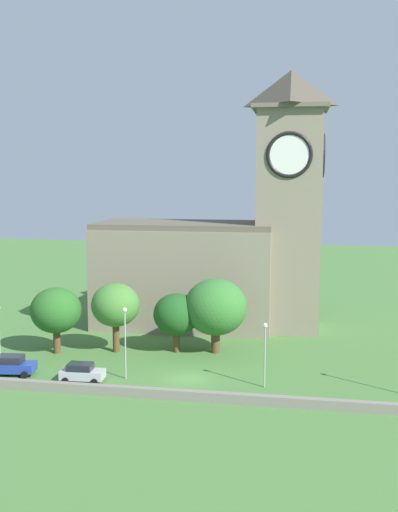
# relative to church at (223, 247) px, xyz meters

# --- Properties ---
(ground_plane) EXTENTS (200.00, 200.00, 0.00)m
(ground_plane) POSITION_rel_church_xyz_m (-0.26, -6.24, -10.22)
(ground_plane) COLOR #477538
(church) EXTENTS (29.06, 11.87, 31.88)m
(church) POSITION_rel_church_xyz_m (0.00, 0.00, 0.00)
(church) COLOR gray
(church) RESTS_ON ground
(quay_barrier) EXTENTS (59.06, 0.70, 0.88)m
(quay_barrier) POSITION_rel_church_xyz_m (-0.26, -26.71, -9.79)
(quay_barrier) COLOR gray
(quay_barrier) RESTS_ON ground
(car_blue) EXTENTS (4.56, 2.74, 1.93)m
(car_blue) POSITION_rel_church_xyz_m (-17.41, -23.09, -9.25)
(car_blue) COLOR #233D9E
(car_blue) RESTS_ON ground
(car_silver) EXTENTS (4.18, 2.26, 1.79)m
(car_silver) POSITION_rel_church_xyz_m (-9.96, -23.79, -9.32)
(car_silver) COLOR silver
(car_silver) RESTS_ON ground
(streetlamp_west_mid) EXTENTS (0.44, 0.44, 6.96)m
(streetlamp_west_mid) POSITION_rel_church_xyz_m (-6.16, -22.17, -5.57)
(streetlamp_west_mid) COLOR #9EA0A5
(streetlamp_west_mid) RESTS_ON ground
(streetlamp_central) EXTENTS (0.44, 0.44, 6.05)m
(streetlamp_central) POSITION_rel_church_xyz_m (7.12, -22.18, -6.10)
(streetlamp_central) COLOR #9EA0A5
(streetlamp_central) RESTS_ON ground
(tree_churchyard) EXTENTS (6.86, 6.86, 8.20)m
(tree_churchyard) POSITION_rel_church_xyz_m (0.98, -12.01, -5.14)
(tree_churchyard) COLOR brown
(tree_churchyard) RESTS_ON ground
(tree_by_tower) EXTENTS (5.08, 5.08, 6.54)m
(tree_by_tower) POSITION_rel_church_xyz_m (-3.26, -12.58, -6.00)
(tree_by_tower) COLOR brown
(tree_by_tower) RESTS_ON ground
(tree_riverside_east) EXTENTS (5.53, 5.53, 7.27)m
(tree_riverside_east) POSITION_rel_church_xyz_m (-16.09, -15.29, -5.48)
(tree_riverside_east) COLOR brown
(tree_riverside_east) RESTS_ON ground
(tree_riverside_west) EXTENTS (5.32, 5.32, 7.67)m
(tree_riverside_west) POSITION_rel_church_xyz_m (-9.85, -13.68, -4.99)
(tree_riverside_west) COLOR brown
(tree_riverside_west) RESTS_ON ground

